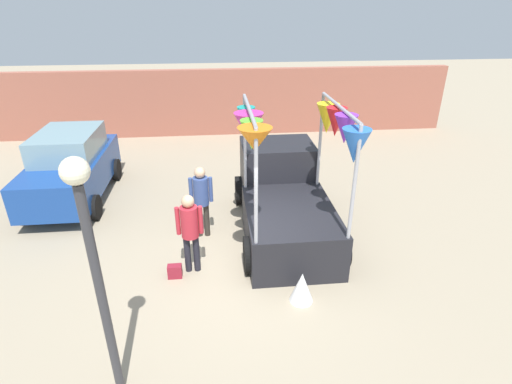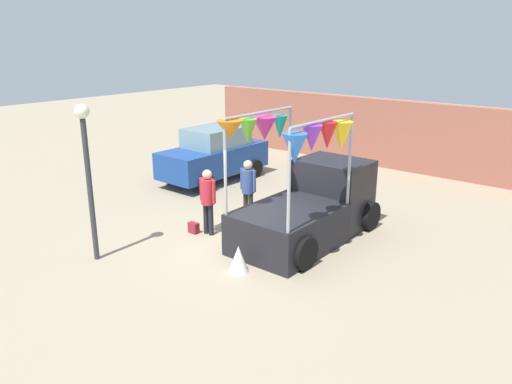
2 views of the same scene
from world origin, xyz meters
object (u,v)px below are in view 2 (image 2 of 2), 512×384
(person_customer, at_px, (208,196))
(vendor_truck, at_px, (311,201))
(person_vendor, at_px, (248,185))
(folded_kite_bundle_white, at_px, (239,259))
(handbag, at_px, (194,228))
(street_lamp, at_px, (87,159))
(parked_car, at_px, (214,154))

(person_customer, bearing_deg, vendor_truck, 36.34)
(person_vendor, bearing_deg, folded_kite_bundle_white, -53.49)
(vendor_truck, bearing_deg, handbag, -144.54)
(person_vendor, relative_size, handbag, 6.18)
(person_customer, distance_m, folded_kite_bundle_white, 2.43)
(handbag, distance_m, street_lamp, 3.38)
(parked_car, height_order, person_vendor, parked_car)
(vendor_truck, xyz_separation_m, person_customer, (-2.10, -1.55, 0.10))
(vendor_truck, xyz_separation_m, handbag, (-2.45, -1.75, -0.80))
(vendor_truck, distance_m, street_lamp, 5.40)
(vendor_truck, bearing_deg, street_lamp, -125.44)
(person_customer, xyz_separation_m, handbag, (-0.35, -0.20, -0.90))
(vendor_truck, bearing_deg, parked_car, 158.44)
(person_customer, relative_size, folded_kite_bundle_white, 2.85)
(handbag, bearing_deg, street_lamp, -102.89)
(person_customer, relative_size, handbag, 6.12)
(parked_car, xyz_separation_m, folded_kite_bundle_white, (5.39, -4.84, -0.64))
(street_lamp, bearing_deg, parked_car, 110.88)
(person_vendor, bearing_deg, handbag, -109.41)
(parked_car, bearing_deg, person_vendor, -33.57)
(parked_car, bearing_deg, handbag, -52.31)
(person_vendor, height_order, handbag, person_vendor)
(street_lamp, relative_size, folded_kite_bundle_white, 5.89)
(handbag, bearing_deg, folded_kite_bundle_white, -21.36)
(parked_car, height_order, street_lamp, street_lamp)
(parked_car, distance_m, handbag, 5.00)
(person_customer, height_order, person_vendor, person_vendor)
(vendor_truck, bearing_deg, person_customer, -143.66)
(street_lamp, height_order, folded_kite_bundle_white, street_lamp)
(parked_car, bearing_deg, vendor_truck, -21.56)
(person_customer, height_order, street_lamp, street_lamp)
(street_lamp, bearing_deg, handbag, 77.11)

